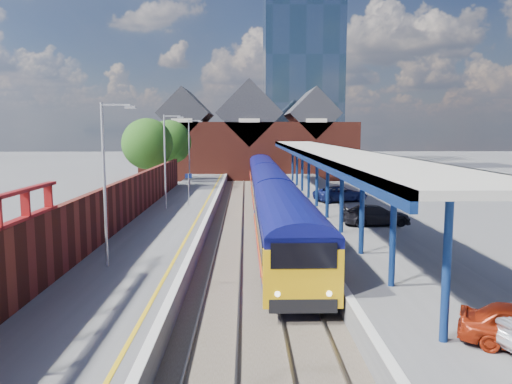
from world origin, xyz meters
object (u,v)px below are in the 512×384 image
lamp_post_b (107,174)px  parked_car_blue (341,194)px  lamp_post_d (190,148)px  platform_sign (189,184)px  lamp_post_c (167,156)px  train (266,178)px  parked_car_dark (376,215)px

lamp_post_b → parked_car_blue: (13.75, 19.68, -3.37)m
lamp_post_d → parked_car_blue: 18.77m
lamp_post_b → platform_sign: (1.36, 18.00, -2.30)m
lamp_post_d → platform_sign: (1.36, -14.00, -2.30)m
platform_sign → parked_car_blue: (12.39, 1.68, -1.06)m
lamp_post_c → lamp_post_d: (0.00, 16.00, 0.00)m
train → parked_car_blue: (5.90, -8.72, -0.49)m
platform_sign → parked_car_dark: size_ratio=0.58×
parked_car_dark → train: bearing=12.4°
lamp_post_b → parked_car_blue: 24.24m
lamp_post_b → parked_car_dark: size_ratio=1.63×
train → parked_car_blue: size_ratio=14.60×
lamp_post_b → train: bearing=74.5°
platform_sign → train: bearing=58.0°
parked_car_blue → train: bearing=16.0°
train → lamp_post_b: size_ratio=9.42×
train → lamp_post_b: (-7.86, -28.39, 2.87)m
lamp_post_c → lamp_post_d: bearing=90.0°
platform_sign → parked_car_blue: platform_sign is taller
lamp_post_b → parked_car_blue: bearing=55.0°
train → parked_car_dark: (6.09, -19.18, -0.50)m
lamp_post_c → parked_car_blue: size_ratio=1.55×
lamp_post_b → parked_car_dark: lamp_post_b is taller
train → lamp_post_d: lamp_post_d is taller
lamp_post_c → parked_car_blue: lamp_post_c is taller
platform_sign → lamp_post_d: bearing=95.6°
lamp_post_b → parked_car_dark: bearing=33.4°
lamp_post_c → lamp_post_d: size_ratio=1.00×
parked_car_dark → parked_car_blue: (-0.20, 10.47, 0.01)m
lamp_post_b → lamp_post_c: (0.00, 16.00, 0.00)m
platform_sign → parked_car_dark: bearing=-34.9°
lamp_post_c → parked_car_blue: bearing=15.0°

